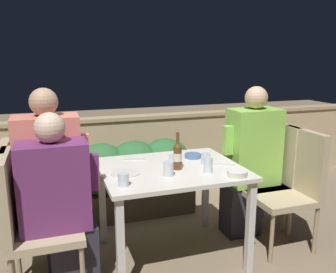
{
  "coord_description": "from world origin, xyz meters",
  "views": [
    {
      "loc": [
        -0.83,
        -2.38,
        1.55
      ],
      "look_at": [
        0.0,
        0.06,
        0.95
      ],
      "focal_mm": 38.0,
      "sensor_mm": 36.0,
      "label": 1
    }
  ],
  "objects_px": {
    "chair_right_far": "(270,169)",
    "person_green_blouse": "(250,162)",
    "person_coral_top": "(54,182)",
    "person_purple_stripe": "(61,205)",
    "chair_left_far": "(24,200)",
    "beer_bottle": "(178,155)",
    "chair_right_near": "(293,180)",
    "chair_left_near": "(26,215)"
  },
  "relations": [
    {
      "from": "chair_left_far",
      "to": "person_green_blouse",
      "type": "distance_m",
      "value": 1.82
    },
    {
      "from": "person_green_blouse",
      "to": "person_coral_top",
      "type": "bearing_deg",
      "value": -178.43
    },
    {
      "from": "chair_left_far",
      "to": "beer_bottle",
      "type": "relative_size",
      "value": 3.52
    },
    {
      "from": "beer_bottle",
      "to": "chair_right_far",
      "type": "bearing_deg",
      "value": 13.74
    },
    {
      "from": "person_purple_stripe",
      "to": "chair_left_far",
      "type": "height_order",
      "value": "person_purple_stripe"
    },
    {
      "from": "chair_right_far",
      "to": "person_green_blouse",
      "type": "xyz_separation_m",
      "value": [
        -0.21,
        -0.0,
        0.09
      ]
    },
    {
      "from": "person_purple_stripe",
      "to": "person_coral_top",
      "type": "bearing_deg",
      "value": 96.49
    },
    {
      "from": "chair_right_near",
      "to": "chair_right_far",
      "type": "distance_m",
      "value": 0.3
    },
    {
      "from": "chair_right_near",
      "to": "chair_right_far",
      "type": "bearing_deg",
      "value": 91.98
    },
    {
      "from": "chair_right_far",
      "to": "chair_right_near",
      "type": "bearing_deg",
      "value": -88.02
    },
    {
      "from": "chair_left_near",
      "to": "beer_bottle",
      "type": "xyz_separation_m",
      "value": [
        1.04,
        0.07,
        0.28
      ]
    },
    {
      "from": "person_purple_stripe",
      "to": "beer_bottle",
      "type": "relative_size",
      "value": 4.4
    },
    {
      "from": "chair_right_near",
      "to": "beer_bottle",
      "type": "xyz_separation_m",
      "value": [
        -0.97,
        0.07,
        0.28
      ]
    },
    {
      "from": "beer_bottle",
      "to": "person_green_blouse",
      "type": "bearing_deg",
      "value": 17.4
    },
    {
      "from": "chair_left_near",
      "to": "person_purple_stripe",
      "type": "xyz_separation_m",
      "value": [
        0.21,
        0.0,
        0.04
      ]
    },
    {
      "from": "chair_left_far",
      "to": "chair_right_far",
      "type": "distance_m",
      "value": 2.03
    },
    {
      "from": "person_purple_stripe",
      "to": "person_green_blouse",
      "type": "xyz_separation_m",
      "value": [
        1.58,
        0.31,
        0.05
      ]
    },
    {
      "from": "person_coral_top",
      "to": "beer_bottle",
      "type": "bearing_deg",
      "value": -12.55
    },
    {
      "from": "person_purple_stripe",
      "to": "chair_left_far",
      "type": "bearing_deg",
      "value": 132.24
    },
    {
      "from": "chair_left_far",
      "to": "chair_right_near",
      "type": "bearing_deg",
      "value": -7.16
    },
    {
      "from": "chair_left_far",
      "to": "person_coral_top",
      "type": "distance_m",
      "value": 0.24
    },
    {
      "from": "person_purple_stripe",
      "to": "chair_right_near",
      "type": "bearing_deg",
      "value": 0.27
    },
    {
      "from": "beer_bottle",
      "to": "chair_left_near",
      "type": "bearing_deg",
      "value": -175.95
    },
    {
      "from": "person_coral_top",
      "to": "chair_right_near",
      "type": "xyz_separation_m",
      "value": [
        1.83,
        -0.26,
        -0.11
      ]
    },
    {
      "from": "chair_left_far",
      "to": "person_green_blouse",
      "type": "relative_size",
      "value": 0.74
    },
    {
      "from": "chair_right_near",
      "to": "person_green_blouse",
      "type": "relative_size",
      "value": 0.74
    },
    {
      "from": "person_purple_stripe",
      "to": "beer_bottle",
      "type": "height_order",
      "value": "person_purple_stripe"
    },
    {
      "from": "chair_left_near",
      "to": "person_coral_top",
      "type": "height_order",
      "value": "person_coral_top"
    },
    {
      "from": "person_purple_stripe",
      "to": "person_coral_top",
      "type": "xyz_separation_m",
      "value": [
        -0.03,
        0.27,
        0.07
      ]
    },
    {
      "from": "person_purple_stripe",
      "to": "chair_left_far",
      "type": "xyz_separation_m",
      "value": [
        -0.24,
        0.27,
        -0.04
      ]
    },
    {
      "from": "chair_left_far",
      "to": "person_coral_top",
      "type": "relative_size",
      "value": 0.72
    },
    {
      "from": "person_purple_stripe",
      "to": "beer_bottle",
      "type": "bearing_deg",
      "value": 5.09
    },
    {
      "from": "chair_right_far",
      "to": "beer_bottle",
      "type": "height_order",
      "value": "beer_bottle"
    },
    {
      "from": "chair_left_near",
      "to": "person_green_blouse",
      "type": "relative_size",
      "value": 0.74
    },
    {
      "from": "person_coral_top",
      "to": "person_purple_stripe",
      "type": "bearing_deg",
      "value": -83.51
    },
    {
      "from": "chair_left_near",
      "to": "chair_right_far",
      "type": "bearing_deg",
      "value": 8.76
    },
    {
      "from": "person_coral_top",
      "to": "chair_right_near",
      "type": "bearing_deg",
      "value": -7.97
    },
    {
      "from": "chair_left_far",
      "to": "beer_bottle",
      "type": "height_order",
      "value": "beer_bottle"
    },
    {
      "from": "chair_right_far",
      "to": "beer_bottle",
      "type": "bearing_deg",
      "value": -166.26
    },
    {
      "from": "chair_right_near",
      "to": "chair_right_far",
      "type": "relative_size",
      "value": 1.0
    },
    {
      "from": "chair_left_near",
      "to": "person_coral_top",
      "type": "relative_size",
      "value": 0.72
    },
    {
      "from": "person_green_blouse",
      "to": "beer_bottle",
      "type": "bearing_deg",
      "value": -162.6
    }
  ]
}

